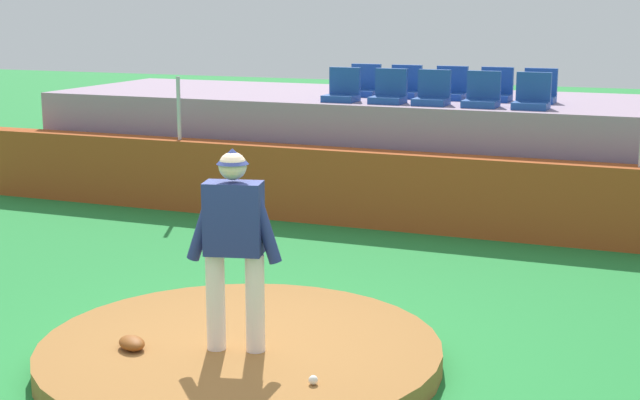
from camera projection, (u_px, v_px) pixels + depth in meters
ground_plane at (240, 364)px, 8.09m from camera, size 60.00×60.00×0.00m
pitchers_mound at (240, 353)px, 8.07m from camera, size 3.50×3.50×0.20m
pitcher at (234, 235)px, 7.68m from camera, size 0.81×0.35×1.73m
baseball at (313, 380)px, 7.15m from camera, size 0.07×0.07×0.07m
fielding_glove at (132, 343)px, 7.88m from camera, size 0.36×0.33×0.11m
brick_barrier at (413, 192)px, 12.83m from camera, size 14.61×0.40×1.07m
fence_post_left at (179, 108)px, 13.96m from camera, size 0.06×0.06×0.95m
bleacher_platform at (451, 150)px, 14.67m from camera, size 13.05×3.35×1.65m
stadium_chair_0 at (343, 91)px, 13.94m from camera, size 0.48×0.44×0.50m
stadium_chair_1 at (389, 92)px, 13.68m from camera, size 0.48×0.44×0.50m
stadium_chair_2 at (432, 94)px, 13.45m from camera, size 0.48×0.44×0.50m
stadium_chair_3 at (482, 96)px, 13.18m from camera, size 0.48×0.44×0.50m
stadium_chair_4 at (532, 98)px, 12.92m from camera, size 0.48×0.44×0.50m
stadium_chair_5 at (364, 86)px, 14.77m from camera, size 0.48×0.44×0.50m
stadium_chair_6 at (405, 87)px, 14.52m from camera, size 0.48×0.44×0.50m
stadium_chair_7 at (450, 89)px, 14.24m from camera, size 0.48×0.44×0.50m
stadium_chair_8 at (496, 90)px, 14.00m from camera, size 0.48×0.44×0.50m
stadium_chair_9 at (539, 92)px, 13.74m from camera, size 0.48×0.44×0.50m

